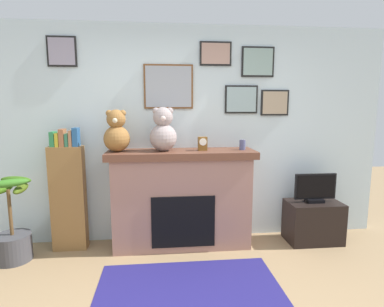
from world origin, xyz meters
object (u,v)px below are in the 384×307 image
object	(u,v)px
television	(315,189)
mantel_clock	(203,144)
tv_stand	(313,222)
teddy_bear_cream	(163,131)
teddy_bear_tan	(117,133)
fireplace	(182,198)
potted_plant	(12,231)
candle_jar	(242,145)
bookshelf	(68,194)

from	to	relation	value
television	mantel_clock	size ratio (longest dim) A/B	3.26
tv_stand	teddy_bear_cream	size ratio (longest dim) A/B	1.29
mantel_clock	teddy_bear_tan	bearing A→B (deg)	179.96
tv_stand	television	bearing A→B (deg)	-90.00
teddy_bear_tan	tv_stand	bearing A→B (deg)	-1.21
television	teddy_bear_cream	size ratio (longest dim) A/B	1.03
fireplace	potted_plant	world-z (taller)	fireplace
potted_plant	teddy_bear_tan	xyz separation A→B (m)	(1.11, 0.19, 1.03)
mantel_clock	tv_stand	bearing A→B (deg)	-2.03
candle_jar	television	bearing A→B (deg)	-3.26
candle_jar	mantel_clock	bearing A→B (deg)	-179.84
teddy_bear_cream	teddy_bear_tan	bearing A→B (deg)	180.00
candle_jar	mantel_clock	xyz separation A→B (m)	(-0.47, -0.00, 0.02)
potted_plant	mantel_clock	distance (m)	2.27
fireplace	television	distance (m)	1.61
television	teddy_bear_tan	xyz separation A→B (m)	(-2.33, 0.05, 0.69)
tv_stand	candle_jar	xyz separation A→B (m)	(-0.90, 0.05, 0.95)
mantel_clock	potted_plant	bearing A→B (deg)	-174.91
bookshelf	potted_plant	bearing A→B (deg)	-156.24
teddy_bear_tan	teddy_bear_cream	xyz separation A→B (m)	(0.52, -0.00, 0.01)
tv_stand	television	distance (m)	0.42
television	candle_jar	xyz separation A→B (m)	(-0.90, 0.05, 0.54)
candle_jar	mantel_clock	world-z (taller)	mantel_clock
teddy_bear_cream	bookshelf	bearing A→B (deg)	177.32
tv_stand	potted_plant	bearing A→B (deg)	-177.73
bookshelf	teddy_bear_tan	xyz separation A→B (m)	(0.57, -0.05, 0.70)
bookshelf	teddy_bear_tan	world-z (taller)	teddy_bear_tan
television	teddy_bear_cream	world-z (taller)	teddy_bear_cream
bookshelf	candle_jar	xyz separation A→B (m)	(2.01, -0.05, 0.55)
potted_plant	teddy_bear_tan	world-z (taller)	teddy_bear_tan
teddy_bear_cream	mantel_clock	bearing A→B (deg)	-0.09
potted_plant	teddy_bear_tan	bearing A→B (deg)	9.48
fireplace	candle_jar	xyz separation A→B (m)	(0.71, -0.02, 0.63)
tv_stand	teddy_bear_cream	world-z (taller)	teddy_bear_cream
mantel_clock	teddy_bear_cream	xyz separation A→B (m)	(-0.45, 0.00, 0.14)
bookshelf	tv_stand	bearing A→B (deg)	-1.97
potted_plant	fireplace	bearing A→B (deg)	6.34
fireplace	teddy_bear_cream	world-z (taller)	teddy_bear_cream
fireplace	teddy_bear_cream	bearing A→B (deg)	-174.95
bookshelf	mantel_clock	xyz separation A→B (m)	(1.54, -0.05, 0.57)
fireplace	bookshelf	world-z (taller)	bookshelf
mantel_clock	teddy_bear_tan	xyz separation A→B (m)	(-0.96, 0.00, 0.13)
bookshelf	candle_jar	size ratio (longest dim) A/B	11.94
teddy_bear_tan	teddy_bear_cream	size ratio (longest dim) A/B	0.95
fireplace	teddy_bear_tan	distance (m)	1.06
tv_stand	mantel_clock	size ratio (longest dim) A/B	4.09
bookshelf	tv_stand	distance (m)	2.94
bookshelf	television	size ratio (longest dim) A/B	2.78
television	teddy_bear_tan	size ratio (longest dim) A/B	1.08
potted_plant	teddy_bear_tan	size ratio (longest dim) A/B	1.99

